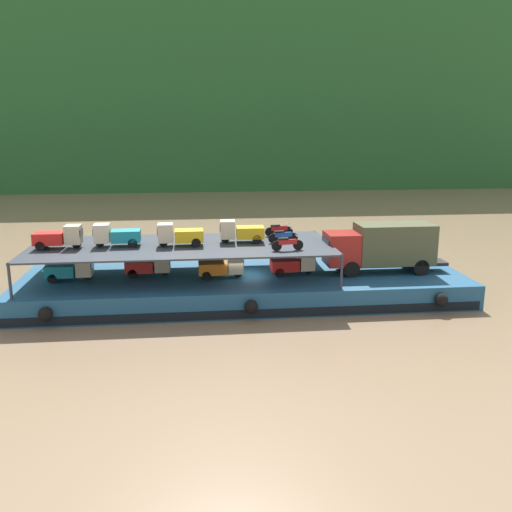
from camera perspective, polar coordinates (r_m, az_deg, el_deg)
The scene contains 16 objects.
ground_plane at distance 34.67m, azimuth -1.24°, elevation -4.38°, with size 400.00×400.00×0.00m, color #7F664C.
hillside_far_bank at distance 104.92m, azimuth -5.07°, elevation 19.54°, with size 118.01×28.11×39.13m.
cargo_barge at distance 34.42m, azimuth -1.25°, elevation -3.20°, with size 27.44×8.75×1.50m.
covered_lorry at distance 35.45m, azimuth 12.98°, elevation 1.02°, with size 7.86×2.31×3.10m.
cargo_rack at distance 33.66m, azimuth -7.73°, elevation 1.02°, with size 18.24×7.34×2.00m.
mini_truck_lower_stern at distance 34.71m, azimuth -18.75°, elevation -1.31°, with size 2.76×1.23×1.38m.
mini_truck_lower_aft at distance 34.55m, azimuth -11.07°, elevation -0.91°, with size 2.78×1.27×1.38m.
mini_truck_lower_mid at distance 33.54m, azimuth -3.58°, elevation -1.12°, with size 2.75×1.22×1.38m.
mini_truck_lower_fore at distance 34.32m, azimuth 3.91°, elevation -0.79°, with size 2.76×1.23×1.38m.
mini_truck_upper_stern at distance 34.33m, azimuth -19.82°, elevation 1.87°, with size 2.75×1.22×1.38m.
mini_truck_upper_mid at distance 33.93m, azimuth -14.32°, elevation 2.12°, with size 2.77×1.25×1.38m.
mini_truck_upper_fore at distance 33.30m, azimuth -7.95°, elevation 2.20°, with size 2.76×1.24×1.38m.
mini_truck_upper_bow at distance 34.04m, azimuth -1.56°, elevation 2.57°, with size 2.78×1.28×1.38m.
motorcycle_upper_port at distance 31.84m, azimuth 3.26°, elevation 1.33°, with size 1.90×0.55×0.87m.
motorcycle_upper_centre at distance 33.98m, azimuth 2.81°, elevation 2.10°, with size 1.90×0.55×0.87m.
motorcycle_upper_stbd at distance 36.13m, azimuth 2.38°, elevation 2.77°, with size 1.89×0.55×0.87m.
Camera 1 is at (-2.95, -32.90, 10.52)m, focal length 38.44 mm.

